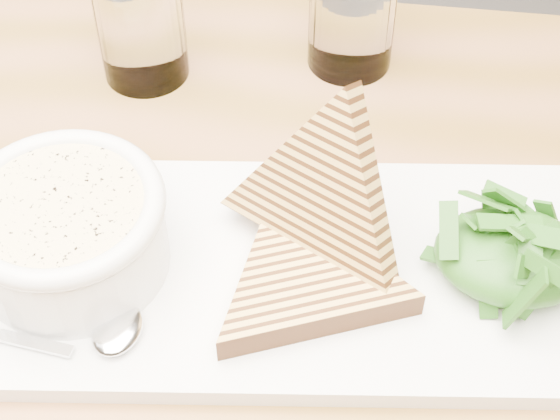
# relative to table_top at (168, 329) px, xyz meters

# --- Properties ---
(table_top) EXTENTS (1.15, 0.77, 0.04)m
(table_top) POSITION_rel_table_top_xyz_m (0.00, 0.00, 0.00)
(table_top) COLOR brown
(table_top) RESTS_ON ground
(platter) EXTENTS (0.46, 0.24, 0.02)m
(platter) POSITION_rel_table_top_xyz_m (0.07, 0.04, 0.03)
(platter) COLOR white
(platter) RESTS_ON table_top
(soup_bowl) EXTENTS (0.13, 0.13, 0.05)m
(soup_bowl) POSITION_rel_table_top_xyz_m (-0.07, 0.02, 0.06)
(soup_bowl) COLOR white
(soup_bowl) RESTS_ON platter
(soup) EXTENTS (0.11, 0.11, 0.01)m
(soup) POSITION_rel_table_top_xyz_m (-0.07, 0.02, 0.09)
(soup) COLOR beige
(soup) RESTS_ON soup_bowl
(bowl_rim) EXTENTS (0.14, 0.14, 0.01)m
(bowl_rim) POSITION_rel_table_top_xyz_m (-0.07, 0.02, 0.09)
(bowl_rim) COLOR white
(bowl_rim) RESTS_ON soup_bowl
(sandwich_flat) EXTENTS (0.21, 0.21, 0.02)m
(sandwich_flat) POSITION_rel_table_top_xyz_m (0.09, 0.02, 0.05)
(sandwich_flat) COLOR tan
(sandwich_flat) RESTS_ON platter
(sandwich_lean) EXTENTS (0.21, 0.20, 0.18)m
(sandwich_lean) POSITION_rel_table_top_xyz_m (0.10, 0.06, 0.09)
(sandwich_lean) COLOR tan
(sandwich_lean) RESTS_ON sandwich_flat
(salad_base) EXTENTS (0.10, 0.08, 0.04)m
(salad_base) POSITION_rel_table_top_xyz_m (0.23, 0.05, 0.06)
(salad_base) COLOR #14390D
(salad_base) RESTS_ON platter
(arugula_pile) EXTENTS (0.11, 0.10, 0.05)m
(arugula_pile) POSITION_rel_table_top_xyz_m (0.23, 0.05, 0.06)
(arugula_pile) COLOR #34741E
(arugula_pile) RESTS_ON platter
(spoon_bowl) EXTENTS (0.04, 0.05, 0.01)m
(spoon_bowl) POSITION_rel_table_top_xyz_m (-0.02, -0.03, 0.04)
(spoon_bowl) COLOR silver
(spoon_bowl) RESTS_ON platter
(glass_near) EXTENTS (0.07, 0.07, 0.11)m
(glass_near) POSITION_rel_table_top_xyz_m (-0.07, 0.25, 0.08)
(glass_near) COLOR white
(glass_near) RESTS_ON table_top
(glass_far) EXTENTS (0.07, 0.07, 0.11)m
(glass_far) POSITION_rel_table_top_xyz_m (0.11, 0.29, 0.08)
(glass_far) COLOR white
(glass_far) RESTS_ON table_top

